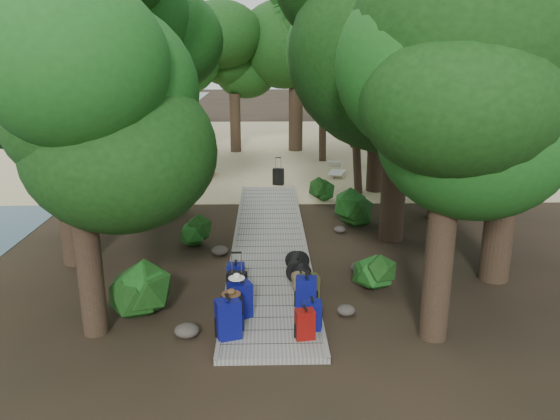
{
  "coord_description": "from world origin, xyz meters",
  "views": [
    {
      "loc": [
        -0.08,
        -13.18,
        5.21
      ],
      "look_at": [
        0.28,
        0.95,
        1.0
      ],
      "focal_mm": 35.0,
      "sensor_mm": 36.0,
      "label": 1
    }
  ],
  "objects_px": {
    "kayak": "(210,171)",
    "backpack_right_b": "(312,314)",
    "backpack_left_c": "(240,298)",
    "backpack_left_a": "(228,317)",
    "backpack_right_d": "(309,286)",
    "sun_lounger": "(337,170)",
    "backpack_right_c": "(306,291)",
    "backpack_left_d": "(236,274)",
    "duffel_right_black": "(298,266)",
    "lone_suitcase_on_sand": "(278,177)",
    "duffel_right_khaki": "(301,281)",
    "backpack_right_a": "(305,323)",
    "backpack_left_b": "(231,313)",
    "suitcase_on_boardwalk": "(237,286)"
  },
  "relations": [
    {
      "from": "backpack_left_b",
      "to": "lone_suitcase_on_sand",
      "type": "bearing_deg",
      "value": 87.8
    },
    {
      "from": "backpack_right_b",
      "to": "lone_suitcase_on_sand",
      "type": "height_order",
      "value": "backpack_right_b"
    },
    {
      "from": "backpack_left_b",
      "to": "sun_lounger",
      "type": "bearing_deg",
      "value": 77.95
    },
    {
      "from": "backpack_right_d",
      "to": "backpack_left_c",
      "type": "bearing_deg",
      "value": -166.75
    },
    {
      "from": "backpack_left_b",
      "to": "duffel_right_black",
      "type": "relative_size",
      "value": 0.95
    },
    {
      "from": "backpack_right_c",
      "to": "lone_suitcase_on_sand",
      "type": "relative_size",
      "value": 1.11
    },
    {
      "from": "kayak",
      "to": "backpack_right_b",
      "type": "bearing_deg",
      "value": -82.0
    },
    {
      "from": "backpack_left_c",
      "to": "duffel_right_khaki",
      "type": "relative_size",
      "value": 1.43
    },
    {
      "from": "backpack_right_a",
      "to": "backpack_right_d",
      "type": "distance_m",
      "value": 1.59
    },
    {
      "from": "backpack_left_d",
      "to": "backpack_right_c",
      "type": "xyz_separation_m",
      "value": [
        1.48,
        -1.07,
        0.07
      ]
    },
    {
      "from": "duffel_right_khaki",
      "to": "suitcase_on_boardwalk",
      "type": "xyz_separation_m",
      "value": [
        -1.37,
        -0.45,
        0.12
      ]
    },
    {
      "from": "backpack_right_b",
      "to": "sun_lounger",
      "type": "height_order",
      "value": "backpack_right_b"
    },
    {
      "from": "lone_suitcase_on_sand",
      "to": "kayak",
      "type": "relative_size",
      "value": 0.2
    },
    {
      "from": "backpack_right_d",
      "to": "kayak",
      "type": "bearing_deg",
      "value": 91.12
    },
    {
      "from": "backpack_left_d",
      "to": "duffel_right_black",
      "type": "height_order",
      "value": "backpack_left_d"
    },
    {
      "from": "backpack_left_c",
      "to": "backpack_right_a",
      "type": "height_order",
      "value": "backpack_left_c"
    },
    {
      "from": "suitcase_on_boardwalk",
      "to": "duffel_right_black",
      "type": "bearing_deg",
      "value": 54.9
    },
    {
      "from": "duffel_right_khaki",
      "to": "lone_suitcase_on_sand",
      "type": "distance_m",
      "value": 9.97
    },
    {
      "from": "suitcase_on_boardwalk",
      "to": "backpack_left_d",
      "type": "bearing_deg",
      "value": 109.51
    },
    {
      "from": "backpack_right_c",
      "to": "backpack_right_d",
      "type": "xyz_separation_m",
      "value": [
        0.08,
        0.34,
        -0.06
      ]
    },
    {
      "from": "backpack_right_b",
      "to": "backpack_right_d",
      "type": "height_order",
      "value": "backpack_right_b"
    },
    {
      "from": "backpack_right_b",
      "to": "kayak",
      "type": "height_order",
      "value": "backpack_right_b"
    },
    {
      "from": "backpack_left_a",
      "to": "backpack_right_d",
      "type": "relative_size",
      "value": 1.35
    },
    {
      "from": "suitcase_on_boardwalk",
      "to": "backpack_right_a",
      "type": "bearing_deg",
      "value": -37.46
    },
    {
      "from": "duffel_right_black",
      "to": "lone_suitcase_on_sand",
      "type": "xyz_separation_m",
      "value": [
        -0.25,
        9.26,
        -0.02
      ]
    },
    {
      "from": "backpack_right_d",
      "to": "sun_lounger",
      "type": "height_order",
      "value": "backpack_right_d"
    },
    {
      "from": "backpack_left_c",
      "to": "backpack_left_a",
      "type": "bearing_deg",
      "value": -128.4
    },
    {
      "from": "backpack_left_d",
      "to": "suitcase_on_boardwalk",
      "type": "xyz_separation_m",
      "value": [
        0.06,
        -0.65,
        0.01
      ]
    },
    {
      "from": "backpack_left_c",
      "to": "sun_lounger",
      "type": "bearing_deg",
      "value": 48.6
    },
    {
      "from": "backpack_left_d",
      "to": "duffel_right_black",
      "type": "xyz_separation_m",
      "value": [
        1.41,
        0.51,
        -0.05
      ]
    },
    {
      "from": "backpack_right_a",
      "to": "duffel_right_khaki",
      "type": "height_order",
      "value": "backpack_right_a"
    },
    {
      "from": "backpack_right_d",
      "to": "duffel_right_khaki",
      "type": "xyz_separation_m",
      "value": [
        -0.14,
        0.53,
        -0.12
      ]
    },
    {
      "from": "backpack_right_c",
      "to": "backpack_left_d",
      "type": "bearing_deg",
      "value": 150.19
    },
    {
      "from": "backpack_left_d",
      "to": "backpack_right_b",
      "type": "height_order",
      "value": "backpack_right_b"
    },
    {
      "from": "backpack_right_d",
      "to": "duffel_right_khaki",
      "type": "bearing_deg",
      "value": 90.7
    },
    {
      "from": "backpack_left_d",
      "to": "duffel_right_khaki",
      "type": "bearing_deg",
      "value": -7.07
    },
    {
      "from": "backpack_right_b",
      "to": "backpack_right_d",
      "type": "relative_size",
      "value": 1.04
    },
    {
      "from": "backpack_left_a",
      "to": "backpack_left_c",
      "type": "relative_size",
      "value": 1.03
    },
    {
      "from": "backpack_right_d",
      "to": "sun_lounger",
      "type": "relative_size",
      "value": 0.34
    },
    {
      "from": "backpack_left_d",
      "to": "backpack_right_a",
      "type": "distance_m",
      "value": 2.68
    },
    {
      "from": "duffel_right_black",
      "to": "lone_suitcase_on_sand",
      "type": "distance_m",
      "value": 9.26
    },
    {
      "from": "duffel_right_black",
      "to": "backpack_left_b",
      "type": "bearing_deg",
      "value": -110.28
    },
    {
      "from": "backpack_right_a",
      "to": "kayak",
      "type": "distance_m",
      "value": 14.22
    },
    {
      "from": "backpack_right_d",
      "to": "sun_lounger",
      "type": "xyz_separation_m",
      "value": [
        2.07,
        11.87,
        -0.12
      ]
    },
    {
      "from": "backpack_left_b",
      "to": "backpack_right_b",
      "type": "xyz_separation_m",
      "value": [
        1.5,
        0.04,
        -0.05
      ]
    },
    {
      "from": "duffel_right_khaki",
      "to": "backpack_left_a",
      "type": "bearing_deg",
      "value": -128.88
    },
    {
      "from": "kayak",
      "to": "backpack_left_b",
      "type": "bearing_deg",
      "value": -88.15
    },
    {
      "from": "backpack_left_a",
      "to": "backpack_right_c",
      "type": "xyz_separation_m",
      "value": [
        1.5,
        1.18,
        -0.05
      ]
    },
    {
      "from": "sun_lounger",
      "to": "lone_suitcase_on_sand",
      "type": "bearing_deg",
      "value": -134.64
    },
    {
      "from": "backpack_right_b",
      "to": "sun_lounger",
      "type": "relative_size",
      "value": 0.36
    }
  ]
}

